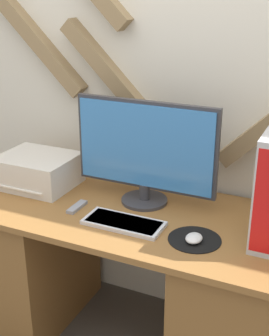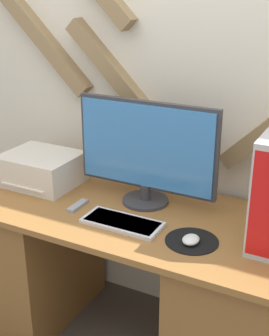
# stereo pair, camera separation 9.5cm
# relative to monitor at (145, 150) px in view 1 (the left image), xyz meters

# --- Properties ---
(wall_back) EXTENTS (6.40, 0.13, 2.70)m
(wall_back) POSITION_rel_monitor_xyz_m (-0.05, 0.31, 0.30)
(wall_back) COLOR silver
(wall_back) RESTS_ON ground_plane
(desk) EXTENTS (1.61, 0.75, 0.79)m
(desk) POSITION_rel_monitor_xyz_m (-0.05, -0.12, -0.65)
(desk) COLOR brown
(desk) RESTS_ON ground_plane
(monitor) EXTENTS (0.71, 0.23, 0.51)m
(monitor) POSITION_rel_monitor_xyz_m (0.00, 0.00, 0.00)
(monitor) COLOR #333338
(monitor) RESTS_ON desk
(keyboard) EXTENTS (0.36, 0.16, 0.02)m
(keyboard) POSITION_rel_monitor_xyz_m (0.01, -0.26, -0.26)
(keyboard) COLOR silver
(keyboard) RESTS_ON desk
(mousepad) EXTENTS (0.23, 0.23, 0.00)m
(mousepad) POSITION_rel_monitor_xyz_m (0.34, -0.25, -0.27)
(mousepad) COLOR black
(mousepad) RESTS_ON desk
(mouse) EXTENTS (0.07, 0.09, 0.03)m
(mouse) POSITION_rel_monitor_xyz_m (0.34, -0.27, -0.25)
(mouse) COLOR silver
(mouse) RESTS_ON mousepad
(printer) EXTENTS (0.39, 0.33, 0.17)m
(printer) POSITION_rel_monitor_xyz_m (-0.60, -0.05, -0.19)
(printer) COLOR beige
(printer) RESTS_ON desk
(remote_control) EXTENTS (0.04, 0.14, 0.02)m
(remote_control) POSITION_rel_monitor_xyz_m (-0.26, -0.21, -0.26)
(remote_control) COLOR gray
(remote_control) RESTS_ON desk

